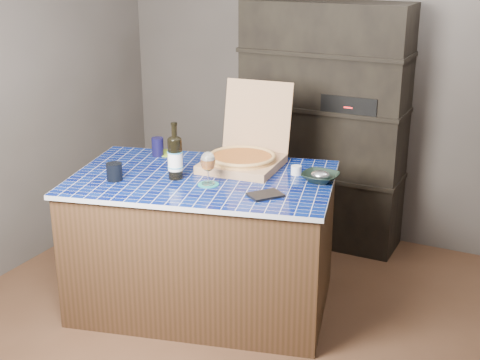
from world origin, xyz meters
The scene contains 14 objects.
room centered at (0.00, 0.00, 1.25)m, with size 3.50×3.50×3.50m.
shelving_unit centered at (0.00, 1.53, 0.90)m, with size 1.20×0.41×1.80m.
kitchen_island centered at (-0.30, 0.25, 0.43)m, with size 1.75×1.33×0.85m.
pizza_box centered at (-0.17, 0.54, 0.92)m, with size 0.50×0.59×0.49m.
mead_bottle centered at (-0.43, 0.15, 0.99)m, with size 0.09×0.09×0.34m.
teal_trivet centered at (-0.20, 0.14, 0.86)m, with size 0.12×0.12×0.01m, color #188178.
wine_glass centered at (-0.20, 0.14, 0.99)m, with size 0.09×0.09×0.20m.
tumbler centered at (-0.74, -0.03, 0.91)m, with size 0.09×0.09×0.10m, color black.
dvd_case centered at (0.17, 0.12, 0.86)m, with size 0.13×0.18×0.01m, color black.
bowl centered at (0.36, 0.48, 0.88)m, with size 0.21×0.21×0.05m, color black.
foil_contents centered at (0.36, 0.48, 0.89)m, with size 0.11×0.10×0.05m, color #AFB1BB.
white_jar centered at (0.19, 0.54, 0.88)m, with size 0.06×0.06×0.05m, color white.
navy_cup centered at (-0.78, 0.49, 0.91)m, with size 0.08×0.08×0.12m, color black.
green_trivet centered at (-0.73, 0.57, 0.86)m, with size 0.18×0.18×0.01m, color #86AA24.
Camera 1 is at (1.58, -3.04, 2.17)m, focal length 50.00 mm.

